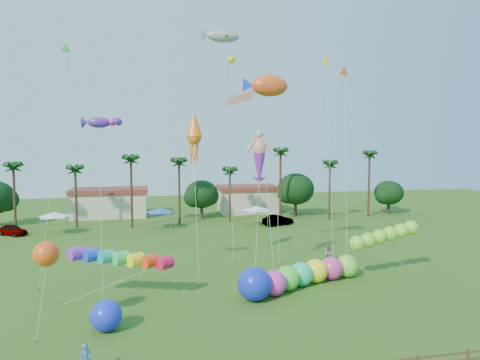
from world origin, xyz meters
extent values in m
plane|color=#285116|center=(0.00, 0.00, 0.00)|extent=(160.00, 160.00, 0.00)
cylinder|color=#3A2819|center=(-26.00, 40.00, 4.50)|extent=(0.36, 0.36, 9.00)
cylinder|color=#3A2819|center=(-18.00, 41.00, 4.25)|extent=(0.36, 0.36, 8.50)
cylinder|color=#3A2819|center=(-10.00, 39.00, 5.00)|extent=(0.36, 0.36, 10.00)
cylinder|color=#3A2819|center=(-3.00, 40.00, 4.75)|extent=(0.36, 0.36, 9.50)
cylinder|color=#3A2819|center=(5.00, 41.00, 4.00)|extent=(0.36, 0.36, 8.00)
cylinder|color=#3A2819|center=(13.00, 40.00, 5.50)|extent=(0.36, 0.36, 11.00)
cylinder|color=#3A2819|center=(21.00, 39.00, 4.50)|extent=(0.36, 0.36, 9.00)
cylinder|color=#3A2819|center=(29.00, 41.00, 5.25)|extent=(0.36, 0.36, 10.50)
sphere|color=#113814|center=(1.00, 45.00, 4.03)|extent=(5.46, 5.46, 5.46)
sphere|color=#113814|center=(17.00, 44.00, 4.65)|extent=(6.30, 6.30, 6.30)
sphere|color=#113814|center=(34.00, 43.00, 3.72)|extent=(5.04, 5.04, 5.04)
cube|color=beige|center=(-14.00, 50.00, 2.00)|extent=(12.00, 7.00, 4.00)
cube|color=beige|center=(10.00, 50.00, 2.00)|extent=(10.00, 7.00, 4.00)
pyramid|color=white|center=(-20.00, 36.00, 2.75)|extent=(3.00, 3.00, 0.60)
pyramid|color=blue|center=(-6.00, 37.00, 2.75)|extent=(3.00, 3.00, 0.60)
pyramid|color=white|center=(8.00, 36.00, 2.75)|extent=(3.00, 3.00, 0.60)
cube|color=brown|center=(9.00, -6.00, 0.50)|extent=(0.12, 0.12, 1.00)
imported|color=#4C4C54|center=(-25.45, 36.52, 0.73)|extent=(4.53, 3.86, 1.47)
imported|color=#4C4C54|center=(11.43, 36.11, 0.78)|extent=(5.03, 3.15, 1.57)
imported|color=#3564BA|center=(-10.81, -2.56, 0.83)|extent=(0.72, 0.63, 1.66)
imported|color=gray|center=(10.40, 15.22, 0.94)|extent=(1.13, 1.15, 1.87)
sphere|color=#DB39AA|center=(2.06, 6.86, 1.02)|extent=(2.04, 2.04, 2.04)
sphere|color=#42D933|center=(3.50, 7.82, 1.02)|extent=(2.04, 2.04, 2.04)
sphere|color=#1CC68B|center=(4.99, 8.64, 1.02)|extent=(2.04, 2.04, 2.04)
sphere|color=#FAFF1A|center=(6.57, 9.28, 1.02)|extent=(2.04, 2.04, 2.04)
sphere|color=#E03497|center=(8.23, 9.74, 1.02)|extent=(2.04, 2.04, 2.04)
sphere|color=#72DD31|center=(9.91, 10.15, 1.02)|extent=(2.04, 2.04, 2.04)
sphere|color=#1729CF|center=(0.29, 6.08, 1.31)|extent=(3.44, 3.44, 2.61)
sphere|color=#192EE2|center=(-10.29, 2.79, 1.01)|extent=(2.01, 2.01, 2.01)
cylinder|color=#D81845|center=(-8.32, 7.75, 2.90)|extent=(7.39, 4.32, 1.04)
cylinder|color=silver|center=(-10.19, 7.97, 1.45)|extent=(7.61, 0.47, 2.93)
cylinder|color=brown|center=(-14.00, 8.20, 0.08)|extent=(0.08, 0.08, 0.16)
ellipsoid|color=#7FDA30|center=(10.52, 9.47, 3.22)|extent=(7.33, 2.44, 1.58)
cylinder|color=silver|center=(14.12, 9.50, 1.61)|extent=(7.21, 0.07, 3.25)
cylinder|color=brown|center=(17.73, 9.52, 0.08)|extent=(0.08, 0.08, 0.16)
sphere|color=#FF5014|center=(-13.87, 3.40, 5.06)|extent=(1.93, 1.93, 1.59)
cylinder|color=silver|center=(-14.08, 2.70, 2.53)|extent=(0.45, 1.42, 5.07)
cylinder|color=brown|center=(-14.29, 2.01, 0.08)|extent=(0.08, 0.08, 0.16)
cylinder|color=silver|center=(1.59, 10.42, 5.30)|extent=(1.61, 4.60, 10.61)
cylinder|color=brown|center=(0.80, 8.13, 0.08)|extent=(0.08, 0.08, 0.16)
ellipsoid|color=#EF491A|center=(4.27, 16.07, 17.76)|extent=(5.68, 2.48, 2.29)
cylinder|color=silver|center=(3.86, 13.62, 8.88)|extent=(0.86, 4.91, 17.76)
cylinder|color=brown|center=(3.44, 11.18, 0.08)|extent=(0.08, 0.08, 0.16)
ellipsoid|color=#8F989D|center=(0.87, 23.06, 24.09)|extent=(5.14, 3.09, 1.73)
cylinder|color=silver|center=(0.84, 19.86, 12.05)|extent=(0.09, 6.43, 24.10)
cylinder|color=brown|center=(0.81, 16.66, 0.08)|extent=(0.08, 0.08, 0.16)
cone|color=orange|center=(-3.34, 14.69, 12.64)|extent=(1.97, 1.97, 4.32)
cylinder|color=silver|center=(-3.41, 12.48, 6.32)|extent=(0.16, 4.43, 12.65)
cylinder|color=brown|center=(-3.47, 10.28, 0.08)|extent=(0.08, 0.08, 0.16)
ellipsoid|color=#5923B2|center=(-11.25, 10.51, 13.69)|extent=(3.46, 2.59, 1.20)
cylinder|color=silver|center=(-11.12, 8.97, 6.84)|extent=(0.29, 3.10, 13.69)
cylinder|color=brown|center=(-10.98, 7.44, 0.08)|extent=(0.08, 0.08, 0.16)
cone|color=#F3431B|center=(12.12, 16.00, 19.38)|extent=(1.17, 0.39, 1.15)
cylinder|color=silver|center=(11.57, 14.13, 9.69)|extent=(1.12, 3.76, 19.38)
cylinder|color=brown|center=(11.02, 12.27, 0.08)|extent=(0.08, 0.08, 0.16)
cone|color=yellow|center=(9.92, 15.55, 20.23)|extent=(1.17, 0.33, 1.15)
cylinder|color=silver|center=(9.69, 13.68, 10.12)|extent=(0.49, 3.76, 20.24)
cylinder|color=brown|center=(9.46, 11.81, 0.08)|extent=(0.08, 0.08, 0.16)
cone|color=#34E049|center=(-14.65, 16.90, 20.60)|extent=(1.12, 0.61, 1.11)
cylinder|color=silver|center=(-15.56, 14.51, 10.30)|extent=(1.85, 4.81, 20.61)
cylinder|color=brown|center=(-16.47, 12.12, 0.08)|extent=(0.08, 0.08, 0.16)
cylinder|color=silver|center=(5.45, 17.67, 14.72)|extent=(0.76, 4.90, 29.43)
cylinder|color=brown|center=(5.08, 15.23, 0.08)|extent=(0.08, 0.08, 0.16)
camera|label=1|loc=(-7.48, -24.94, 11.74)|focal=32.00mm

